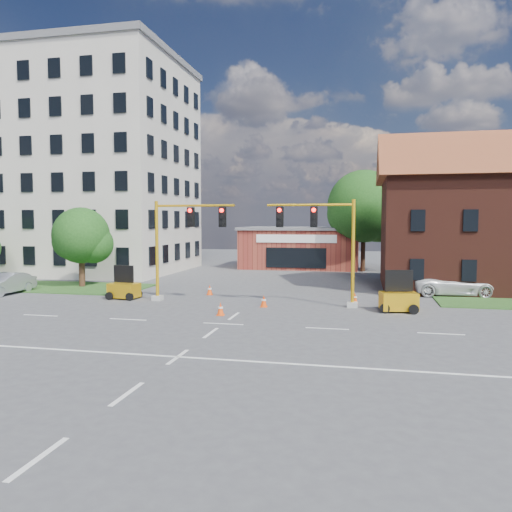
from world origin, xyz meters
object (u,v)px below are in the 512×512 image
trailer_west (124,289)px  signal_mast_west (182,238)px  signal_mast_east (324,239)px  trailer_east (399,299)px  pickup_white (455,284)px

trailer_west → signal_mast_west: bearing=5.3°
trailer_west → signal_mast_east: bearing=6.5°
trailer_west → trailer_east: size_ratio=0.94×
trailer_east → signal_mast_west: bearing=166.0°
trailer_west → pickup_white: bearing=22.9°
trailer_east → pickup_white: (4.03, 6.90, 0.09)m
signal_mast_west → pickup_white: bearing=19.8°
trailer_east → pickup_white: trailer_east is taller
signal_mast_east → trailer_west: signal_mast_east is taller
signal_mast_east → trailer_east: bearing=-11.2°
pickup_white → signal_mast_west: bearing=104.6°
signal_mast_west → signal_mast_east: size_ratio=1.00×
signal_mast_west → pickup_white: size_ratio=1.11×
signal_mast_east → pickup_white: (8.19, 6.07, -3.15)m
signal_mast_west → trailer_west: bearing=178.2°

